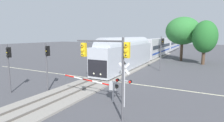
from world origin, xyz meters
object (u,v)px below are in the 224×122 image
Objects in this scene: crossing_gate_near at (106,85)px; traffic_signal_near_right at (109,58)px; traffic_signal_near_left at (9,61)px; oak_far_right at (205,37)px; traffic_signal_median at (47,59)px; commuter_train at (158,46)px; traffic_signal_far_side at (162,48)px; elm_centre_background at (183,31)px; crossing_signal_mast at (124,79)px.

traffic_signal_near_right reaches higher than crossing_gate_near.
traffic_signal_near_left is 33.44m from oak_far_right.
traffic_signal_near_left is 0.98× the size of traffic_signal_median.
traffic_signal_far_side reaches higher than commuter_train.
elm_centre_background reaches higher than traffic_signal_far_side.
traffic_signal_median is 0.58× the size of oak_far_right.
traffic_signal_near_right is (-0.14, -2.22, 1.93)m from crossing_signal_mast.
oak_far_right is 6.04m from elm_centre_background.
traffic_signal_far_side is at bearing -75.23° from commuter_train.
elm_centre_background is (12.39, 32.58, 3.47)m from traffic_signal_near_left.
traffic_signal_far_side is 0.65× the size of oak_far_right.
traffic_signal_near_left is at bearing -110.82° from elm_centre_background.
traffic_signal_near_right is 1.14× the size of traffic_signal_near_left.
traffic_signal_far_side is 0.57× the size of elm_centre_background.
traffic_signal_near_left is at bearing -120.47° from traffic_signal_far_side.
crossing_gate_near is 27.46m from oak_far_right.
traffic_signal_far_side reaches higher than traffic_signal_near_left.
traffic_signal_near_left is (-9.52, -2.64, 1.87)m from crossing_gate_near.
traffic_signal_near_left is (-11.44, -2.09, 1.01)m from crossing_signal_mast.
crossing_signal_mast is 0.67× the size of traffic_signal_near_right.
traffic_signal_near_left is 0.57× the size of oak_far_right.
crossing_gate_near is at bearing 4.46° from traffic_signal_median.
traffic_signal_median is at bearing -115.88° from traffic_signal_far_side.
traffic_signal_median is (-8.50, 0.04, 1.07)m from crossing_signal_mast.
crossing_signal_mast is at bearing -16.00° from crossing_gate_near.
traffic_signal_far_side is at bearing -120.37° from oak_far_right.
crossing_signal_mast is 11.67m from traffic_signal_near_left.
elm_centre_background is at bearing 139.87° from oak_far_right.
elm_centre_background is at bearing 72.75° from traffic_signal_median.
crossing_gate_near is 0.60× the size of elm_centre_background.
traffic_signal_near_right is 1.12× the size of traffic_signal_median.
elm_centre_background reaches higher than crossing_signal_mast.
crossing_signal_mast is 0.38× the size of elm_centre_background.
traffic_signal_near_right is 0.57× the size of elm_centre_background.
oak_far_right is (11.59, -10.68, 2.74)m from commuter_train.
traffic_signal_near_left is at bearing -97.67° from commuter_train.
commuter_train is at bearing 99.31° from crossing_signal_mast.
traffic_signal_far_side is (-0.44, 18.57, -0.48)m from traffic_signal_near_right.
crossing_gate_near is at bearing -83.48° from commuter_train.
oak_far_right reaches higher than traffic_signal_near_right.
traffic_signal_median is at bearing -107.25° from elm_centre_background.
traffic_signal_near_right is at bearing -81.40° from commuter_train.
traffic_signal_near_right is at bearing -88.63° from traffic_signal_far_side.
crossing_gate_near is 0.68× the size of oak_far_right.
crossing_gate_near is at bearing -94.83° from traffic_signal_far_side.
oak_far_right is at bearing 62.34° from traffic_signal_median.
commuter_train is at bearing 96.52° from crossing_gate_near.
oak_far_right is (6.05, 10.33, 1.72)m from traffic_signal_far_side.
crossing_gate_near is at bearing 122.70° from traffic_signal_near_right.
commuter_train is at bearing 137.36° from oak_far_right.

